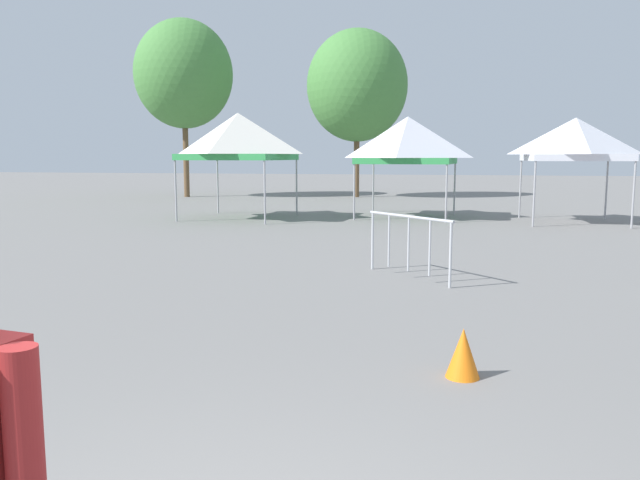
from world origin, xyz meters
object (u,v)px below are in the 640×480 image
(canopy_tent_center, at_px, (238,137))
(tree_behind_tents_center, at_px, (357,86))
(tree_behind_tents_right, at_px, (184,74))
(crowd_barrier_by_lift, at_px, (409,234))
(canopy_tent_far_left, at_px, (408,140))
(canopy_tent_right_of_center, at_px, (575,139))
(traffic_cone_lot_center, at_px, (463,353))

(canopy_tent_center, bearing_deg, tree_behind_tents_center, 80.18)
(canopy_tent_center, bearing_deg, tree_behind_tents_right, 122.59)
(crowd_barrier_by_lift, bearing_deg, tree_behind_tents_right, 123.49)
(tree_behind_tents_right, bearing_deg, canopy_tent_far_left, -35.64)
(canopy_tent_far_left, xyz_separation_m, tree_behind_tents_right, (-11.89, 8.53, 3.55))
(canopy_tent_right_of_center, bearing_deg, tree_behind_tents_center, 128.02)
(canopy_tent_far_left, height_order, tree_behind_tents_center, tree_behind_tents_center)
(canopy_tent_center, height_order, traffic_cone_lot_center, canopy_tent_center)
(crowd_barrier_by_lift, bearing_deg, canopy_tent_right_of_center, 67.16)
(canopy_tent_center, xyz_separation_m, tree_behind_tents_center, (2.05, 11.85, 2.85))
(traffic_cone_lot_center, bearing_deg, tree_behind_tents_right, 119.57)
(canopy_tent_far_left, distance_m, tree_behind_tents_center, 11.20)
(canopy_tent_far_left, relative_size, tree_behind_tents_center, 0.41)
(canopy_tent_right_of_center, distance_m, tree_behind_tents_center, 14.21)
(tree_behind_tents_right, relative_size, traffic_cone_lot_center, 18.78)
(canopy_tent_far_left, height_order, canopy_tent_right_of_center, canopy_tent_far_left)
(tree_behind_tents_center, xyz_separation_m, crowd_barrier_by_lift, (4.29, -21.09, -4.81))
(canopy_tent_far_left, xyz_separation_m, crowd_barrier_by_lift, (0.91, -10.82, -1.84))
(traffic_cone_lot_center, bearing_deg, canopy_tent_right_of_center, 77.22)
(tree_behind_tents_center, distance_m, tree_behind_tents_right, 8.71)
(tree_behind_tents_right, height_order, traffic_cone_lot_center, tree_behind_tents_right)
(crowd_barrier_by_lift, xyz_separation_m, traffic_cone_lot_center, (0.89, -4.78, -0.52))
(tree_behind_tents_center, bearing_deg, canopy_tent_center, -99.82)
(tree_behind_tents_center, relative_size, traffic_cone_lot_center, 17.69)
(canopy_tent_right_of_center, xyz_separation_m, tree_behind_tents_center, (-8.56, 10.95, 2.98))
(canopy_tent_right_of_center, bearing_deg, crowd_barrier_by_lift, -112.84)
(canopy_tent_far_left, relative_size, canopy_tent_right_of_center, 1.04)
(tree_behind_tents_center, height_order, traffic_cone_lot_center, tree_behind_tents_center)
(canopy_tent_center, xyz_separation_m, crowd_barrier_by_lift, (6.34, -9.24, -1.95))
(canopy_tent_center, height_order, canopy_tent_far_left, canopy_tent_center)
(canopy_tent_center, xyz_separation_m, canopy_tent_far_left, (5.43, 1.59, -0.11))
(canopy_tent_right_of_center, relative_size, tree_behind_tents_right, 0.37)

